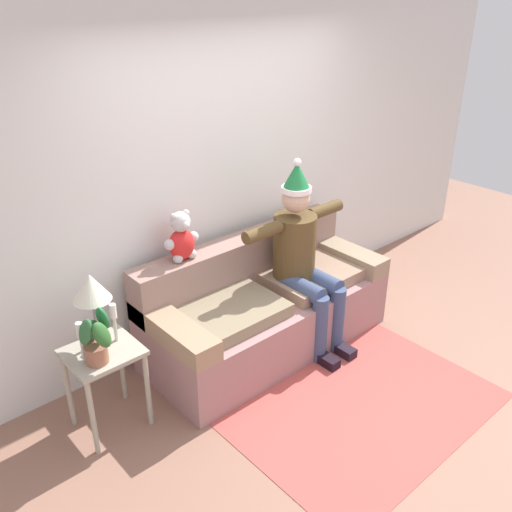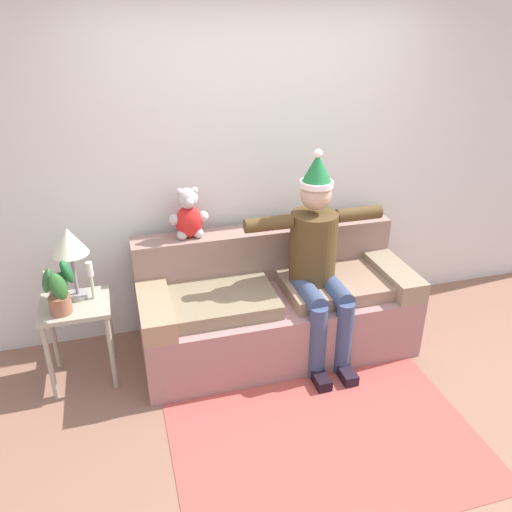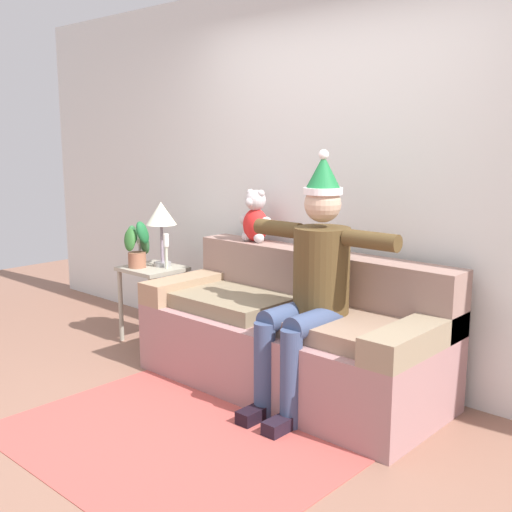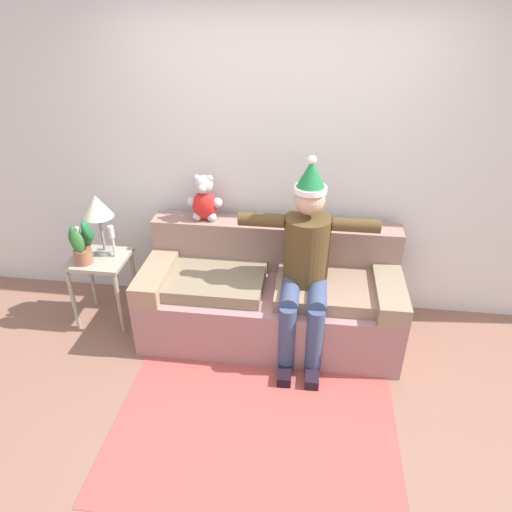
# 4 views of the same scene
# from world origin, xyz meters

# --- Properties ---
(ground_plane) EXTENTS (10.00, 10.00, 0.00)m
(ground_plane) POSITION_xyz_m (0.00, 0.00, 0.00)
(ground_plane) COLOR #8C624F
(back_wall) EXTENTS (7.00, 0.10, 2.70)m
(back_wall) POSITION_xyz_m (0.00, 1.55, 1.35)
(back_wall) COLOR silver
(back_wall) RESTS_ON ground_plane
(couch) EXTENTS (2.02, 0.86, 0.87)m
(couch) POSITION_xyz_m (0.00, 1.04, 0.35)
(couch) COLOR #A17474
(couch) RESTS_ON ground_plane
(person_seated) EXTENTS (1.02, 0.77, 1.55)m
(person_seated) POSITION_xyz_m (0.27, 0.87, 0.79)
(person_seated) COLOR #513C1F
(person_seated) RESTS_ON ground_plane
(teddy_bear) EXTENTS (0.29, 0.17, 0.38)m
(teddy_bear) POSITION_xyz_m (-0.58, 1.30, 1.04)
(teddy_bear) COLOR red
(teddy_bear) RESTS_ON couch
(side_table) EXTENTS (0.46, 0.41, 0.61)m
(side_table) POSITION_xyz_m (-1.42, 1.01, 0.49)
(side_table) COLOR #A5A08D
(side_table) RESTS_ON ground_plane
(table_lamp) EXTENTS (0.24, 0.24, 0.51)m
(table_lamp) POSITION_xyz_m (-1.39, 1.09, 1.00)
(table_lamp) COLOR gray
(table_lamp) RESTS_ON side_table
(potted_plant) EXTENTS (0.23, 0.27, 0.39)m
(potted_plant) POSITION_xyz_m (-1.48, 0.92, 0.78)
(potted_plant) COLOR #985F46
(potted_plant) RESTS_ON side_table
(candle_tall) EXTENTS (0.04, 0.04, 0.27)m
(candle_tall) POSITION_xyz_m (-1.55, 0.99, 0.79)
(candle_tall) COLOR beige
(candle_tall) RESTS_ON side_table
(candle_short) EXTENTS (0.04, 0.04, 0.27)m
(candle_short) POSITION_xyz_m (-1.29, 1.05, 0.79)
(candle_short) COLOR beige
(candle_short) RESTS_ON side_table
(area_rug) EXTENTS (1.87, 1.38, 0.01)m
(area_rug) POSITION_xyz_m (0.00, 0.01, 0.00)
(area_rug) COLOR #B44D46
(area_rug) RESTS_ON ground_plane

